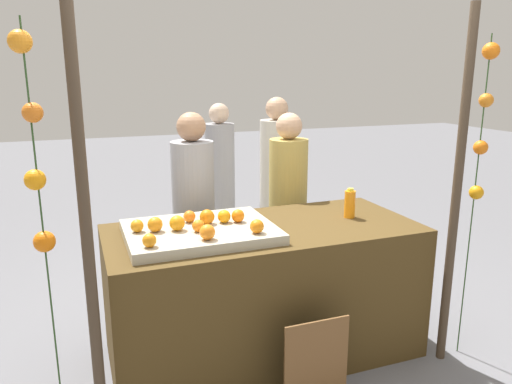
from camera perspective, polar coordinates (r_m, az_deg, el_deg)
ground_plane at (r=3.51m, az=0.91°, el=-18.03°), size 24.00×24.00×0.00m
stall_counter at (r=3.30m, az=0.94°, el=-11.49°), size 2.00×0.89×0.88m
orange_tray at (r=2.98m, az=-6.53°, el=-4.63°), size 0.88×0.66×0.06m
orange_0 at (r=2.93m, az=-13.71°, el=-3.86°), size 0.08×0.08×0.08m
orange_1 at (r=3.06m, az=-7.77°, el=-2.85°), size 0.08×0.08×0.08m
orange_2 at (r=3.03m, az=-3.75°, el=-2.85°), size 0.08×0.08×0.08m
orange_3 at (r=2.83m, az=0.11°, el=-4.03°), size 0.08×0.08×0.08m
orange_4 at (r=2.67m, az=-12.34°, el=-5.54°), size 0.08×0.08×0.08m
orange_5 at (r=3.04m, az=-2.12°, el=-2.79°), size 0.08×0.08×0.08m
orange_6 at (r=3.01m, az=-5.73°, el=-2.90°), size 0.09×0.09×0.09m
orange_7 at (r=2.73m, az=-5.70°, el=-4.67°), size 0.09×0.09×0.09m
orange_8 at (r=2.91m, az=-11.70°, el=-3.73°), size 0.09×0.09×0.09m
orange_9 at (r=2.87m, az=-6.74°, el=-3.94°), size 0.07×0.07×0.07m
orange_10 at (r=2.91m, az=-9.19°, el=-3.60°), size 0.09×0.09×0.09m
juice_bottle at (r=3.39m, az=10.89°, el=-1.36°), size 0.07×0.07×0.20m
chalkboard_sign at (r=2.91m, az=6.96°, el=-19.41°), size 0.39×0.03×0.55m
vendor_left at (r=3.74m, az=-7.22°, el=-3.73°), size 0.32×0.32×1.58m
vendor_right at (r=4.02m, az=3.72°, el=-2.59°), size 0.31×0.31×1.55m
crowd_person_0 at (r=4.85m, az=2.36°, el=0.75°), size 0.33×0.33×1.62m
crowd_person_1 at (r=5.17m, az=-4.20°, el=1.13°), size 0.31×0.31×1.55m
canopy_post_left at (r=2.40m, az=-19.15°, el=-4.73°), size 0.06×0.06×2.24m
canopy_post_right at (r=3.24m, az=22.34°, el=-0.29°), size 0.06×0.06×2.24m
garland_strand_left at (r=2.29m, az=-24.50°, el=4.26°), size 0.11×0.10×2.07m
garland_strand_right at (r=3.30m, az=25.02°, el=7.47°), size 0.10×0.10×2.07m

